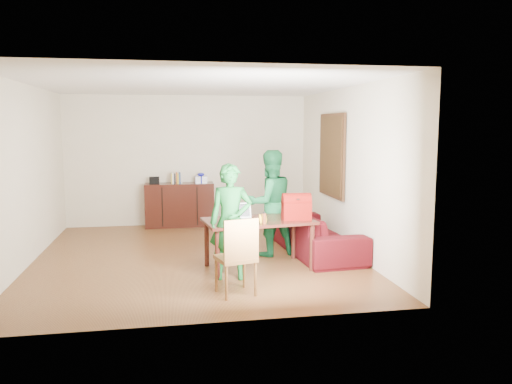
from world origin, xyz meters
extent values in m
cube|color=#421E10|center=(0.00, 0.00, -0.05)|extent=(5.00, 5.50, 0.10)
cube|color=white|center=(0.00, 0.00, 2.75)|extent=(5.00, 5.50, 0.10)
cube|color=beige|center=(0.00, 2.80, 1.35)|extent=(5.00, 0.10, 2.70)
cube|color=beige|center=(0.00, -2.80, 1.35)|extent=(5.00, 0.10, 2.70)
cube|color=beige|center=(-2.55, 0.00, 1.35)|extent=(0.10, 5.50, 2.70)
cube|color=beige|center=(2.55, 0.00, 1.35)|extent=(0.10, 5.50, 2.70)
cube|color=#3F2614|center=(2.46, 0.70, 1.55)|extent=(0.04, 1.28, 1.48)
cube|color=#502F18|center=(2.43, 0.70, 1.55)|extent=(0.01, 1.18, 1.36)
cube|color=black|center=(-0.20, 2.51, 0.45)|extent=(1.40, 0.45, 0.90)
cube|color=black|center=(-0.70, 2.51, 0.97)|extent=(0.20, 0.14, 0.14)
cube|color=silver|center=(0.25, 2.51, 0.97)|extent=(0.24, 0.22, 0.14)
ellipsoid|color=#171A9B|center=(0.25, 2.51, 1.08)|extent=(0.14, 0.14, 0.07)
cube|color=black|center=(0.85, -0.82, 0.70)|extent=(1.64, 1.06, 0.04)
cylinder|color=black|center=(0.21, -1.26, 0.34)|extent=(0.07, 0.07, 0.68)
cylinder|color=black|center=(1.58, -1.09, 0.34)|extent=(0.07, 0.07, 0.68)
cylinder|color=black|center=(0.12, -0.56, 0.34)|extent=(0.07, 0.07, 0.68)
cylinder|color=black|center=(1.49, -0.38, 0.34)|extent=(0.07, 0.07, 0.68)
cube|color=brown|center=(0.37, -1.87, 0.45)|extent=(0.53, 0.52, 0.05)
cube|color=brown|center=(0.42, -2.06, 0.72)|extent=(0.43, 0.14, 0.50)
imported|color=#12531F|center=(0.40, -1.23, 0.79)|extent=(0.62, 0.45, 1.57)
imported|color=#13592D|center=(1.17, -0.08, 0.85)|extent=(0.96, 0.83, 1.69)
cube|color=white|center=(0.60, -0.83, 0.73)|extent=(0.33, 0.23, 0.02)
cube|color=black|center=(0.60, -0.83, 0.85)|extent=(0.33, 0.09, 0.21)
cylinder|color=#5F2C15|center=(0.87, -1.15, 0.81)|extent=(0.06, 0.06, 0.17)
cube|color=#6D0807|center=(1.40, -0.89, 0.87)|extent=(0.42, 0.26, 0.30)
imported|color=#34060E|center=(1.95, -0.04, 0.34)|extent=(1.07, 2.36, 0.67)
camera|label=1|loc=(-0.42, -7.81, 2.07)|focal=35.00mm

